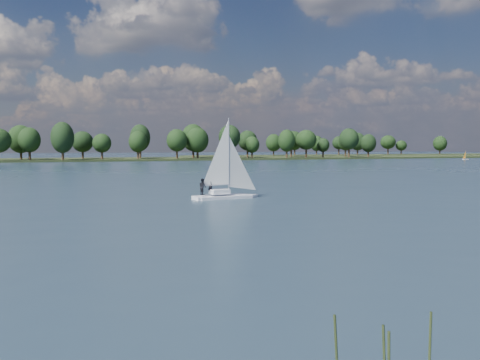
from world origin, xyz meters
TOP-DOWN VIEW (x-y plane):
  - ground at (0.00, 100.00)m, footprint 700.00×700.00m
  - far_shore at (0.00, 212.00)m, footprint 660.00×40.00m
  - far_shore_back at (160.00, 260.00)m, footprint 220.00×30.00m
  - sailboat at (-4.43, 42.12)m, footprint 7.44×3.03m
  - dinghy_orange at (151.61, 169.17)m, footprint 2.68×1.30m
  - treeline at (-5.35, 208.77)m, footprint 563.15×74.31m

SIDE VIEW (x-z plane):
  - ground at x=0.00m, z-range 0.00..0.00m
  - far_shore at x=0.00m, z-range -0.75..0.75m
  - far_shore_back at x=160.00m, z-range -0.70..0.70m
  - dinghy_orange at x=151.61m, z-range -1.09..3.04m
  - sailboat at x=-4.43m, z-range -2.10..7.41m
  - treeline at x=-5.35m, z-range -1.13..17.16m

